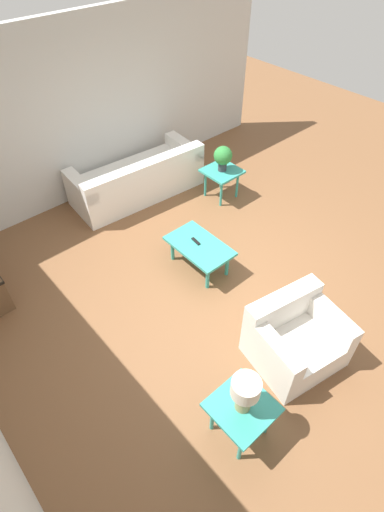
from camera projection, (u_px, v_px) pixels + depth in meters
name	position (u px, v px, depth m)	size (l,w,h in m)	color
ground_plane	(218.00, 283.00, 5.39)	(14.00, 14.00, 0.00)	brown
wall_right	(82.00, 112.00, 6.09)	(0.12, 7.20, 2.70)	silver
sofa	(138.00, 180.00, 6.65)	(1.04, 2.23, 0.75)	white
armchair	(294.00, 338.00, 4.40)	(0.97, 1.06, 0.77)	silver
coffee_table	(199.00, 248.00, 5.37)	(0.91, 0.55, 0.41)	teal
side_table_plant	(222.00, 174.00, 6.52)	(0.55, 0.55, 0.51)	teal
side_table_lamp	(242.00, 410.00, 3.68)	(0.55, 0.55, 0.51)	teal
potted_plant	(223.00, 157.00, 6.29)	(0.30, 0.30, 0.42)	#333338
table_lamp	(245.00, 392.00, 3.43)	(0.26, 0.26, 0.44)	#997F4C
remote_control	(196.00, 241.00, 5.37)	(0.16, 0.06, 0.02)	black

